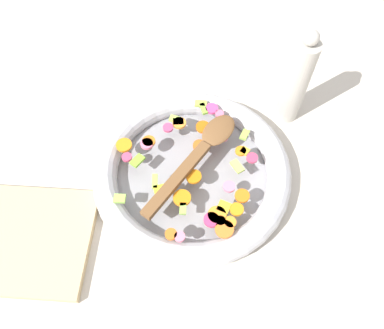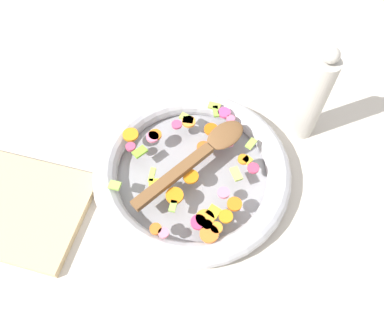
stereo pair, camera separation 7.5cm
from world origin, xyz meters
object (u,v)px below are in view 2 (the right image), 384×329
at_px(cutting_board, 10,205).
at_px(skillet, 192,171).
at_px(wooden_spoon, 202,153).
at_px(pepper_mill, 314,98).

bearing_deg(cutting_board, skillet, -154.07).
bearing_deg(wooden_spoon, skillet, 57.63).
height_order(wooden_spoon, cutting_board, wooden_spoon).
bearing_deg(cutting_board, pepper_mill, -147.60).
bearing_deg(pepper_mill, skillet, 41.10).
bearing_deg(skillet, pepper_mill, -138.90).
distance_m(skillet, wooden_spoon, 0.05).
height_order(skillet, wooden_spoon, wooden_spoon).
relative_size(skillet, cutting_board, 1.35).
distance_m(wooden_spoon, pepper_mill, 0.25).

